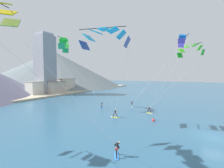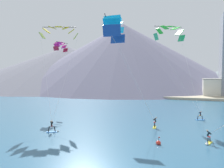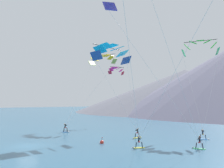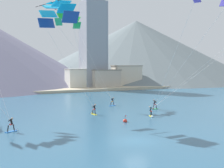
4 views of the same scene
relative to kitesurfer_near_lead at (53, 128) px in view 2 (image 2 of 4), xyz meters
The scene contains 15 objects.
kitesurfer_near_lead is the anchor object (origin of this frame).
kitesurfer_near_trail 24.92m from the kitesurfer_near_lead, 36.25° to the left, with size 1.75×1.08×1.65m.
kitesurfer_mid_center 20.00m from the kitesurfer_near_lead, ahead, with size 1.02×1.76×1.64m.
kitesurfer_far_right 14.91m from the kitesurfer_near_lead, 28.83° to the left, with size 0.61×1.76×1.69m.
parafoil_kite_near_lead 20.53m from the kitesurfer_near_lead, 117.80° to the left, with size 9.54×14.26×15.94m.
parafoil_kite_near_trail 30.84m from the kitesurfer_near_lead, 57.61° to the left, with size 9.04×10.19×16.81m.
parafoil_kite_far_right 17.22m from the kitesurfer_near_lead, 39.66° to the left, with size 8.04×8.63×15.11m.
parafoil_kite_distant_high_outer 24.78m from the kitesurfer_near_lead, 118.46° to the left, with size 1.49×4.77×2.07m.
race_marker_buoy 14.48m from the kitesurfer_near_lead, ahead, with size 0.56×0.56×1.02m.
shoreline_strip 48.53m from the kitesurfer_near_lead, 77.22° to the left, with size 180.00×10.00×0.70m, color #BCAD8E.
shore_building_promenade_mid 52.16m from the kitesurfer_near_lead, 105.54° to the left, with size 7.04×5.46×5.79m.
shore_building_quay_east 51.06m from the kitesurfer_near_lead, 86.01° to the left, with size 9.24×4.24×4.25m.
shore_building_quay_west 58.12m from the kitesurfer_near_lead, 63.84° to the left, with size 5.43×5.47×6.17m.
mountain_peak_central_summit 100.06m from the kitesurfer_near_lead, 99.77° to the left, with size 125.53×125.53×35.84m.
mountain_peak_east_shoulder 107.23m from the kitesurfer_near_lead, 118.77° to the left, with size 124.67×124.67×23.90m.
Camera 2 is at (6.46, -15.89, 8.41)m, focal length 35.00 mm.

